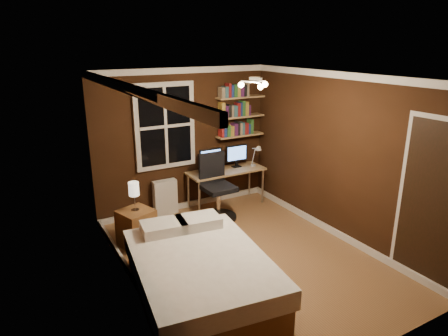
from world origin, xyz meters
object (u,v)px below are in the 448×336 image
bed (200,274)px  monitor_left (211,160)px  monitor_right (237,156)px  office_chair (217,193)px  radiator (165,197)px  nightstand (137,228)px  bedside_lamp (134,197)px  desk (226,173)px  desk_lamp (256,156)px

bed → monitor_left: (1.38, 2.35, 0.60)m
monitor_right → office_chair: size_ratio=0.39×
bed → radiator: bed is taller
nightstand → office_chair: (1.51, 0.29, 0.16)m
monitor_left → bedside_lamp: bearing=-155.2°
desk → desk_lamp: 0.65m
desk_lamp → radiator: bearing=170.4°
bedside_lamp → nightstand: bearing=0.0°
bed → bedside_lamp: bearing=106.5°
monitor_left → monitor_right: (0.54, 0.00, 0.00)m
nightstand → radiator: (0.79, 0.86, 0.03)m
bedside_lamp → monitor_left: (1.64, 0.76, 0.11)m
monitor_right → desk_lamp: bearing=-30.5°
monitor_left → desk_lamp: desk_lamp is taller
radiator → monitor_left: (0.85, -0.10, 0.58)m
desk → monitor_left: monitor_left is taller
nightstand → desk_lamp: (2.49, 0.57, 0.62)m
radiator → office_chair: office_chair is taller
desk → office_chair: 0.59m
bedside_lamp → desk_lamp: bearing=13.0°
bedside_lamp → monitor_right: monitor_right is taller
bed → bedside_lamp: size_ratio=5.01×
bedside_lamp → monitor_left: bearing=24.8°
bed → office_chair: bearing=63.7°
bed → office_chair: (1.25, 1.88, 0.15)m
radiator → desk_lamp: (1.70, -0.29, 0.59)m
bed → monitor_left: size_ratio=5.03×
nightstand → monitor_left: bearing=6.3°
nightstand → radiator: radiator is taller
monitor_left → office_chair: bearing=-105.8°
bedside_lamp → desk_lamp: size_ratio=0.99×
radiator → office_chair: size_ratio=0.55×
bed → radiator: bearing=85.1°
monitor_left → monitor_right: bearing=0.0°
radiator → monitor_left: monitor_left is taller
bedside_lamp → office_chair: office_chair is taller
monitor_left → desk_lamp: size_ratio=0.98×
bed → desk: size_ratio=1.52×
radiator → monitor_right: (1.39, -0.10, 0.58)m
nightstand → desk_lamp: desk_lamp is taller
nightstand → bedside_lamp: (0.00, 0.00, 0.50)m
office_chair → nightstand: bearing=-170.6°
nightstand → desk_lamp: size_ratio=1.27×
bed → monitor_right: monitor_right is taller
monitor_left → desk_lamp: 0.87m
monitor_right → monitor_left: bearing=180.0°
desk → nightstand: bearing=-160.3°
monitor_left → office_chair: size_ratio=0.39×
bed → bedside_lamp: (-0.26, 1.59, 0.48)m
radiator → nightstand: bearing=-132.5°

